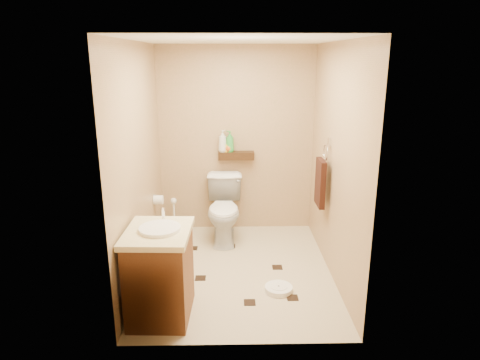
{
  "coord_description": "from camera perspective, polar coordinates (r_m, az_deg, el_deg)",
  "views": [
    {
      "loc": [
        -0.06,
        -4.21,
        2.26
      ],
      "look_at": [
        0.03,
        0.25,
        0.96
      ],
      "focal_mm": 32.0,
      "sensor_mm": 36.0,
      "label": 1
    }
  ],
  "objects": [
    {
      "name": "bathroom_scale",
      "position": [
        4.41,
        5.17,
        -14.24
      ],
      "size": [
        0.3,
        0.3,
        0.06
      ],
      "rotation": [
        0.0,
        0.0,
        -0.1
      ],
      "color": "white",
      "rests_on": "ground"
    },
    {
      "name": "wall_right",
      "position": [
        4.47,
        12.61,
        2.16
      ],
      "size": [
        0.04,
        2.5,
        2.4
      ],
      "primitive_type": "cube",
      "color": "tan",
      "rests_on": "ground"
    },
    {
      "name": "bottle_d",
      "position": [
        5.48,
        -1.36,
        5.17
      ],
      "size": [
        0.14,
        0.14,
        0.27
      ],
      "primitive_type": "imported",
      "rotation": [
        0.0,
        0.0,
        4.28
      ],
      "color": "green",
      "rests_on": "wall_shelf"
    },
    {
      "name": "wall_shelf",
      "position": [
        5.52,
        -0.51,
        3.28
      ],
      "size": [
        0.46,
        0.14,
        0.1
      ],
      "primitive_type": "cube",
      "color": "#39230F",
      "rests_on": "wall_back"
    },
    {
      "name": "ground",
      "position": [
        4.78,
        -0.3,
        -11.95
      ],
      "size": [
        2.5,
        2.5,
        0.0
      ],
      "primitive_type": "plane",
      "color": "tan",
      "rests_on": "ground"
    },
    {
      "name": "bottle_c",
      "position": [
        5.5,
        -1.53,
        4.52
      ],
      "size": [
        0.13,
        0.13,
        0.14
      ],
      "primitive_type": "imported",
      "rotation": [
        0.0,
        0.0,
        1.7
      ],
      "color": "#CA5517",
      "rests_on": "wall_shelf"
    },
    {
      "name": "ceiling",
      "position": [
        4.22,
        -0.35,
        18.17
      ],
      "size": [
        2.0,
        2.5,
        0.02
      ],
      "primitive_type": "cube",
      "color": "white",
      "rests_on": "wall_back"
    },
    {
      "name": "towel_ring",
      "position": [
        4.75,
        10.71,
        -0.08
      ],
      "size": [
        0.12,
        0.3,
        0.76
      ],
      "color": "silver",
      "rests_on": "wall_right"
    },
    {
      "name": "vanity",
      "position": [
        3.92,
        -10.62,
        -11.96
      ],
      "size": [
        0.58,
        0.69,
        0.95
      ],
      "rotation": [
        0.0,
        0.0,
        -0.04
      ],
      "color": "brown",
      "rests_on": "ground"
    },
    {
      "name": "wall_back",
      "position": [
        5.56,
        -0.52,
        5.27
      ],
      "size": [
        2.0,
        0.04,
        2.4
      ],
      "primitive_type": "cube",
      "color": "tan",
      "rests_on": "ground"
    },
    {
      "name": "bottle_b",
      "position": [
        5.5,
        -1.91,
        4.54
      ],
      "size": [
        0.09,
        0.09,
        0.15
      ],
      "primitive_type": "imported",
      "rotation": [
        0.0,
        0.0,
        1.05
      ],
      "color": "yellow",
      "rests_on": "wall_shelf"
    },
    {
      "name": "floor_accents",
      "position": [
        4.76,
        -0.19,
        -12.04
      ],
      "size": [
        1.17,
        1.37,
        0.01
      ],
      "color": "black",
      "rests_on": "ground"
    },
    {
      "name": "wall_left",
      "position": [
        4.44,
        -13.33,
        2.02
      ],
      "size": [
        0.04,
        2.5,
        2.4
      ],
      "primitive_type": "cube",
      "color": "tan",
      "rests_on": "ground"
    },
    {
      "name": "bottle_a",
      "position": [
        5.48,
        -2.34,
        5.22
      ],
      "size": [
        0.15,
        0.15,
        0.28
      ],
      "primitive_type": "imported",
      "rotation": [
        0.0,
        0.0,
        2.35
      ],
      "color": "silver",
      "rests_on": "wall_shelf"
    },
    {
      "name": "toilet_brush",
      "position": [
        5.73,
        -8.74,
        -5.35
      ],
      "size": [
        0.11,
        0.11,
        0.48
      ],
      "color": "#1A695C",
      "rests_on": "ground"
    },
    {
      "name": "toilet",
      "position": [
        5.38,
        -2.1,
        -3.98
      ],
      "size": [
        0.45,
        0.79,
        0.8
      ],
      "primitive_type": "imported",
      "rotation": [
        0.0,
        0.0,
        0.0
      ],
      "color": "white",
      "rests_on": "ground"
    },
    {
      "name": "wall_front",
      "position": [
        3.15,
        0.04,
        -3.39
      ],
      "size": [
        2.0,
        0.04,
        2.4
      ],
      "primitive_type": "cube",
      "color": "tan",
      "rests_on": "ground"
    },
    {
      "name": "toilet_paper",
      "position": [
        5.21,
        -10.83,
        -2.61
      ],
      "size": [
        0.12,
        0.11,
        0.12
      ],
      "color": "white",
      "rests_on": "wall_left"
    }
  ]
}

